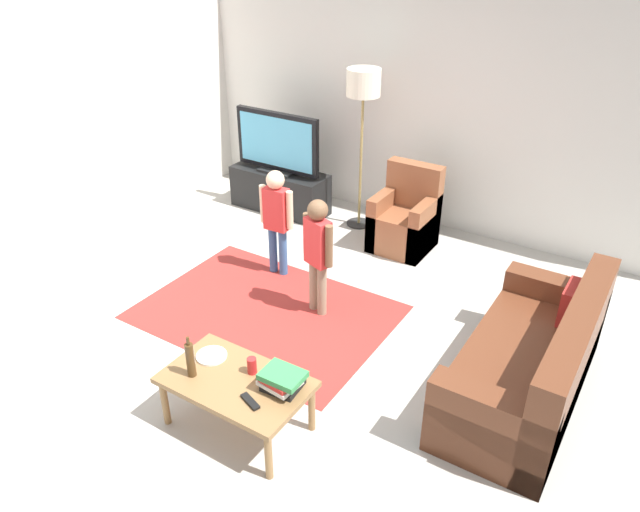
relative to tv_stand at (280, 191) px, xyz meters
The scene contains 17 objects.
ground 2.84m from the tv_stand, 54.35° to the right, with size 7.80×7.80×0.00m, color #B2ADA3.
wall_back 2.11m from the tv_stand, 23.07° to the left, with size 6.00×0.12×2.70m, color silver.
wall_left 2.89m from the tv_stand, 120.47° to the right, with size 0.12×6.00×2.70m, color silver.
area_rug 2.22m from the tv_stand, 57.83° to the right, with size 2.20×1.60×0.01m, color #9E2D28.
tv_stand is the anchor object (origin of this frame).
tv 0.60m from the tv_stand, 90.00° to the right, with size 1.10×0.28×0.71m.
couch 3.91m from the tv_stand, 25.99° to the right, with size 0.80×1.80×0.86m.
armchair 1.69m from the tv_stand, ahead, with size 0.60×0.60×0.90m.
floor_lamp 1.65m from the tv_stand, ahead, with size 0.36×0.36×1.78m.
child_near_tv 1.56m from the tv_stand, 55.12° to the right, with size 0.37×0.18×1.09m.
child_center 2.27m from the tv_stand, 45.63° to the right, with size 0.35×0.20×1.10m.
coffee_table 3.61m from the tv_stand, 59.03° to the right, with size 1.00×0.60×0.42m.
book_stack 3.71m from the tv_stand, 54.05° to the right, with size 0.30×0.26×0.14m.
bottle 3.59m from the tv_stand, 63.86° to the right, with size 0.06×0.06×0.32m.
tv_remote 3.83m from the tv_stand, 57.13° to the right, with size 0.17×0.05×0.02m, color black.
soda_can 3.54m from the tv_stand, 57.33° to the right, with size 0.07×0.07×0.12m, color red.
plate 3.38m from the tv_stand, 62.52° to the right, with size 0.22×0.22×0.02m.
Camera 1 is at (2.37, -3.14, 3.16)m, focal length 33.98 mm.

